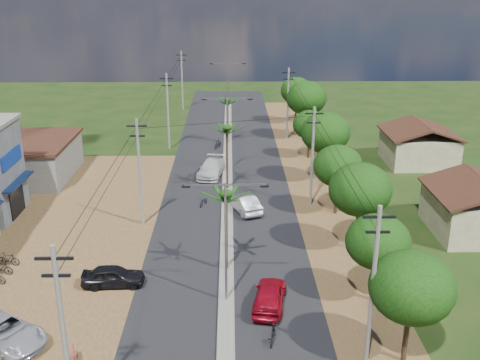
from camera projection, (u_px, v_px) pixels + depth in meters
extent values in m
plane|color=black|center=(226.00, 302.00, 35.50)|extent=(160.00, 160.00, 0.00)
cube|color=black|center=(227.00, 209.00, 49.61)|extent=(12.00, 110.00, 0.04)
cube|color=#605E56|center=(227.00, 196.00, 52.40)|extent=(1.00, 90.00, 0.18)
cube|color=#52381C|center=(30.00, 246.00, 42.77)|extent=(18.00, 46.00, 0.04)
cube|color=#52381C|center=(323.00, 209.00, 49.75)|extent=(5.00, 90.00, 0.03)
cube|color=#0E1D3D|center=(19.00, 182.00, 47.32)|extent=(0.80, 5.40, 0.15)
cube|color=black|center=(17.00, 202.00, 47.93)|extent=(0.10, 3.00, 2.40)
cube|color=navy|center=(11.00, 158.00, 46.60)|extent=(0.12, 4.20, 1.20)
cube|color=#605E56|center=(21.00, 160.00, 57.11)|extent=(10.00, 10.00, 3.60)
cube|color=black|center=(19.00, 141.00, 56.43)|extent=(10.40, 10.40, 0.30)
cube|color=gray|center=(478.00, 213.00, 44.69)|extent=(7.00, 7.00, 3.30)
cube|color=gray|center=(418.00, 148.00, 61.63)|extent=(7.00, 7.00, 3.30)
cylinder|color=black|center=(407.00, 327.00, 29.31)|extent=(0.28, 0.28, 4.20)
ellipsoid|color=black|center=(412.00, 287.00, 28.49)|extent=(4.40, 4.40, 3.74)
cylinder|color=black|center=(375.00, 273.00, 35.01)|extent=(0.28, 0.28, 3.85)
ellipsoid|color=black|center=(378.00, 242.00, 34.26)|extent=(4.00, 4.00, 3.40)
cylinder|color=black|center=(358.00, 222.00, 41.48)|extent=(0.28, 0.28, 4.55)
ellipsoid|color=black|center=(360.00, 189.00, 40.60)|extent=(4.60, 4.60, 3.91)
cylinder|color=black|center=(336.00, 192.00, 48.14)|extent=(0.28, 0.28, 4.06)
ellipsoid|color=black|center=(338.00, 166.00, 47.35)|extent=(4.20, 4.20, 3.57)
cylinder|color=black|center=(324.00, 159.00, 55.55)|extent=(0.28, 0.28, 4.76)
ellipsoid|color=black|center=(325.00, 133.00, 54.63)|extent=(4.80, 4.80, 4.08)
cylinder|color=black|center=(309.00, 142.00, 63.26)|extent=(0.28, 0.28, 3.64)
ellipsoid|color=black|center=(310.00, 125.00, 62.55)|extent=(3.80, 3.80, 3.23)
cylinder|color=black|center=(305.00, 120.00, 70.58)|extent=(0.28, 0.28, 4.90)
ellipsoid|color=black|center=(306.00, 98.00, 69.63)|extent=(5.00, 5.00, 4.25)
cylinder|color=black|center=(296.00, 108.00, 78.19)|extent=(0.28, 0.28, 4.34)
ellipsoid|color=black|center=(297.00, 91.00, 77.35)|extent=(4.40, 4.40, 3.74)
cylinder|color=black|center=(226.00, 233.00, 38.28)|extent=(0.22, 0.22, 5.80)
cylinder|color=black|center=(227.00, 159.00, 53.26)|extent=(0.22, 0.22, 6.20)
cylinder|color=black|center=(228.00, 122.00, 68.43)|extent=(0.22, 0.22, 5.50)
cylinder|color=gray|center=(226.00, 245.00, 34.15)|extent=(0.16, 0.16, 8.00)
cube|color=gray|center=(246.00, 185.00, 32.84)|extent=(2.40, 0.08, 0.08)
cube|color=gray|center=(205.00, 185.00, 32.80)|extent=(2.40, 0.08, 0.08)
cube|color=black|center=(264.00, 186.00, 32.90)|extent=(0.50, 0.18, 0.12)
cube|color=black|center=(186.00, 187.00, 32.82)|extent=(0.50, 0.18, 0.12)
cylinder|color=gray|center=(227.00, 136.00, 57.66)|extent=(0.16, 0.16, 8.00)
cube|color=gray|center=(239.00, 98.00, 56.36)|extent=(2.40, 0.08, 0.08)
cube|color=gray|center=(215.00, 98.00, 56.32)|extent=(2.40, 0.08, 0.08)
cube|color=black|center=(250.00, 99.00, 56.41)|extent=(0.50, 0.18, 0.12)
cube|color=black|center=(204.00, 99.00, 56.33)|extent=(0.50, 0.18, 0.12)
cylinder|color=gray|center=(228.00, 90.00, 81.17)|extent=(0.16, 0.16, 8.00)
cube|color=gray|center=(236.00, 63.00, 79.87)|extent=(2.40, 0.08, 0.08)
cube|color=gray|center=(219.00, 63.00, 79.83)|extent=(2.40, 0.08, 0.08)
cube|color=black|center=(244.00, 64.00, 79.92)|extent=(0.50, 0.18, 0.12)
cube|color=black|center=(212.00, 64.00, 79.84)|extent=(0.50, 0.18, 0.12)
cylinder|color=#605E56|center=(64.00, 338.00, 24.45)|extent=(0.24, 0.24, 9.00)
cube|color=black|center=(54.00, 259.00, 23.13)|extent=(1.60, 0.12, 0.12)
cube|color=black|center=(56.00, 276.00, 23.40)|extent=(1.20, 0.12, 0.12)
cylinder|color=#605E56|center=(140.00, 173.00, 45.14)|extent=(0.24, 0.24, 9.00)
cube|color=black|center=(137.00, 126.00, 43.82)|extent=(1.60, 0.12, 0.12)
cube|color=black|center=(137.00, 136.00, 44.09)|extent=(1.20, 0.12, 0.12)
cylinder|color=#605E56|center=(168.00, 112.00, 65.84)|extent=(0.24, 0.24, 9.00)
cube|color=black|center=(166.00, 79.00, 64.51)|extent=(1.60, 0.12, 0.12)
cube|color=black|center=(167.00, 85.00, 64.78)|extent=(1.20, 0.12, 0.12)
cylinder|color=#605E56|center=(182.00, 81.00, 85.59)|extent=(0.24, 0.24, 9.00)
cube|color=black|center=(181.00, 55.00, 84.26)|extent=(1.60, 0.12, 0.12)
cube|color=black|center=(181.00, 60.00, 84.53)|extent=(1.20, 0.12, 0.12)
cylinder|color=#605E56|center=(373.00, 288.00, 28.46)|extent=(0.24, 0.24, 9.00)
cube|color=black|center=(379.00, 217.00, 27.14)|extent=(1.60, 0.12, 0.12)
cube|color=black|center=(378.00, 232.00, 27.41)|extent=(1.20, 0.12, 0.12)
cylinder|color=#605E56|center=(312.00, 157.00, 49.15)|extent=(0.24, 0.24, 9.00)
cube|color=black|center=(314.00, 114.00, 47.83)|extent=(1.60, 0.12, 0.12)
cube|color=black|center=(314.00, 123.00, 48.10)|extent=(1.20, 0.12, 0.12)
cylinder|color=#605E56|center=(288.00, 104.00, 69.84)|extent=(0.24, 0.24, 9.00)
cube|color=black|center=(289.00, 73.00, 68.52)|extent=(1.60, 0.12, 0.12)
cube|color=black|center=(288.00, 79.00, 68.79)|extent=(1.20, 0.12, 0.12)
imported|color=maroon|center=(269.00, 296.00, 34.65)|extent=(2.63, 4.84, 1.56)
imported|color=#A4A7AC|center=(244.00, 203.00, 48.96)|extent=(3.14, 4.88, 1.52)
imported|color=#ADADA9|center=(211.00, 169.00, 57.79)|extent=(3.12, 5.77, 1.59)
imported|color=#A4A7AC|center=(1.00, 332.00, 31.13)|extent=(6.17, 5.22, 1.57)
imported|color=black|center=(113.00, 276.00, 37.09)|extent=(4.19, 1.86, 1.40)
imported|color=black|center=(272.00, 335.00, 31.45)|extent=(0.91, 1.84, 0.93)
imported|color=black|center=(204.00, 202.00, 50.25)|extent=(1.06, 1.63, 0.81)
imported|color=black|center=(218.00, 144.00, 67.16)|extent=(1.18, 1.94, 1.13)
cube|color=#B1102C|center=(74.00, 357.00, 29.57)|extent=(0.41, 1.10, 0.94)
cylinder|color=black|center=(77.00, 355.00, 30.13)|extent=(0.04, 0.04, 0.47)
imported|color=black|center=(1.00, 268.00, 38.57)|extent=(1.72, 0.72, 1.00)
imported|color=black|center=(8.00, 259.00, 39.79)|extent=(1.72, 0.72, 1.00)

